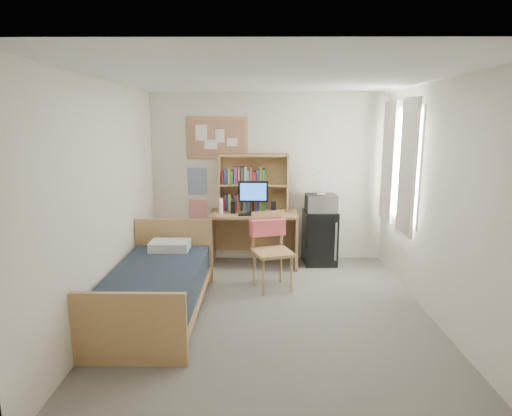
{
  "coord_description": "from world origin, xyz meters",
  "views": [
    {
      "loc": [
        -0.14,
        -4.54,
        2.14
      ],
      "look_at": [
        -0.18,
        1.2,
        1.0
      ],
      "focal_mm": 30.0,
      "sensor_mm": 36.0,
      "label": 1
    }
  ],
  "objects_px": {
    "speaker_right": "(273,207)",
    "microwave": "(321,203)",
    "mini_fridge": "(320,237)",
    "bed": "(157,293)",
    "speaker_left": "(233,208)",
    "bulletin_board": "(217,138)",
    "desk_chair": "(273,252)",
    "desk": "(253,239)",
    "desk_fan": "(321,184)",
    "monitor": "(253,198)"
  },
  "relations": [
    {
      "from": "monitor",
      "to": "desk_chair",
      "type": "bearing_deg",
      "value": -72.62
    },
    {
      "from": "bed",
      "to": "speaker_left",
      "type": "distance_m",
      "value": 1.99
    },
    {
      "from": "bulletin_board",
      "to": "mini_fridge",
      "type": "distance_m",
      "value": 2.2
    },
    {
      "from": "microwave",
      "to": "monitor",
      "type": "bearing_deg",
      "value": -175.62
    },
    {
      "from": "desk",
      "to": "desk_chair",
      "type": "height_order",
      "value": "desk_chair"
    },
    {
      "from": "bulletin_board",
      "to": "monitor",
      "type": "distance_m",
      "value": 1.1
    },
    {
      "from": "desk_fan",
      "to": "speaker_left",
      "type": "bearing_deg",
      "value": -177.48
    },
    {
      "from": "desk_chair",
      "to": "speaker_right",
      "type": "relative_size",
      "value": 5.55
    },
    {
      "from": "mini_fridge",
      "to": "speaker_right",
      "type": "distance_m",
      "value": 0.89
    },
    {
      "from": "desk",
      "to": "microwave",
      "type": "relative_size",
      "value": 2.92
    },
    {
      "from": "bulletin_board",
      "to": "desk_chair",
      "type": "xyz_separation_m",
      "value": [
        0.82,
        -1.3,
        -1.41
      ]
    },
    {
      "from": "microwave",
      "to": "bulletin_board",
      "type": "bearing_deg",
      "value": 167.77
    },
    {
      "from": "speaker_right",
      "to": "desk",
      "type": "bearing_deg",
      "value": 168.69
    },
    {
      "from": "desk",
      "to": "speaker_left",
      "type": "bearing_deg",
      "value": -168.69
    },
    {
      "from": "bed",
      "to": "desk_fan",
      "type": "height_order",
      "value": "desk_fan"
    },
    {
      "from": "mini_fridge",
      "to": "bed",
      "type": "bearing_deg",
      "value": -140.76
    },
    {
      "from": "desk",
      "to": "speaker_left",
      "type": "relative_size",
      "value": 7.89
    },
    {
      "from": "monitor",
      "to": "speaker_left",
      "type": "height_order",
      "value": "monitor"
    },
    {
      "from": "bulletin_board",
      "to": "bed",
      "type": "distance_m",
      "value": 2.73
    },
    {
      "from": "desk_chair",
      "to": "microwave",
      "type": "distance_m",
      "value": 1.36
    },
    {
      "from": "bed",
      "to": "mini_fridge",
      "type": "bearing_deg",
      "value": 42.25
    },
    {
      "from": "desk_chair",
      "to": "bed",
      "type": "bearing_deg",
      "value": -166.43
    },
    {
      "from": "speaker_right",
      "to": "microwave",
      "type": "height_order",
      "value": "microwave"
    },
    {
      "from": "speaker_left",
      "to": "speaker_right",
      "type": "distance_m",
      "value": 0.6
    },
    {
      "from": "monitor",
      "to": "desk_fan",
      "type": "height_order",
      "value": "desk_fan"
    },
    {
      "from": "speaker_right",
      "to": "microwave",
      "type": "relative_size",
      "value": 0.41
    },
    {
      "from": "bulletin_board",
      "to": "microwave",
      "type": "height_order",
      "value": "bulletin_board"
    },
    {
      "from": "mini_fridge",
      "to": "bulletin_board",
      "type": "bearing_deg",
      "value": 168.47
    },
    {
      "from": "desk",
      "to": "desk_fan",
      "type": "bearing_deg",
      "value": 4.91
    },
    {
      "from": "mini_fridge",
      "to": "desk_chair",
      "type": "bearing_deg",
      "value": -128.39
    },
    {
      "from": "desk",
      "to": "monitor",
      "type": "bearing_deg",
      "value": -90.0
    },
    {
      "from": "monitor",
      "to": "microwave",
      "type": "xyz_separation_m",
      "value": [
        1.02,
        0.13,
        -0.1
      ]
    },
    {
      "from": "speaker_right",
      "to": "speaker_left",
      "type": "bearing_deg",
      "value": 180.0
    },
    {
      "from": "desk_chair",
      "to": "bed",
      "type": "relative_size",
      "value": 0.51
    },
    {
      "from": "desk_fan",
      "to": "desk",
      "type": "bearing_deg",
      "value": -178.95
    },
    {
      "from": "desk",
      "to": "desk_fan",
      "type": "distance_m",
      "value": 1.32
    },
    {
      "from": "bulletin_board",
      "to": "mini_fridge",
      "type": "relative_size",
      "value": 1.14
    },
    {
      "from": "desk_chair",
      "to": "speaker_right",
      "type": "height_order",
      "value": "desk_chair"
    },
    {
      "from": "bed",
      "to": "monitor",
      "type": "height_order",
      "value": "monitor"
    },
    {
      "from": "desk",
      "to": "speaker_right",
      "type": "distance_m",
      "value": 0.59
    },
    {
      "from": "bulletin_board",
      "to": "speaker_left",
      "type": "xyz_separation_m",
      "value": [
        0.26,
        -0.39,
        -1.01
      ]
    },
    {
      "from": "bed",
      "to": "speaker_right",
      "type": "distance_m",
      "value": 2.28
    },
    {
      "from": "mini_fridge",
      "to": "monitor",
      "type": "height_order",
      "value": "monitor"
    },
    {
      "from": "desk_chair",
      "to": "microwave",
      "type": "xyz_separation_m",
      "value": [
        0.76,
        1.03,
        0.45
      ]
    },
    {
      "from": "bulletin_board",
      "to": "monitor",
      "type": "relative_size",
      "value": 2.0
    },
    {
      "from": "desk_fan",
      "to": "bed",
      "type": "bearing_deg",
      "value": -141.08
    },
    {
      "from": "bulletin_board",
      "to": "microwave",
      "type": "xyz_separation_m",
      "value": [
        1.58,
        -0.27,
        -0.96
      ]
    },
    {
      "from": "desk",
      "to": "microwave",
      "type": "height_order",
      "value": "microwave"
    },
    {
      "from": "desk",
      "to": "microwave",
      "type": "bearing_deg",
      "value": 4.91
    },
    {
      "from": "bulletin_board",
      "to": "desk",
      "type": "relative_size",
      "value": 0.71
    }
  ]
}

